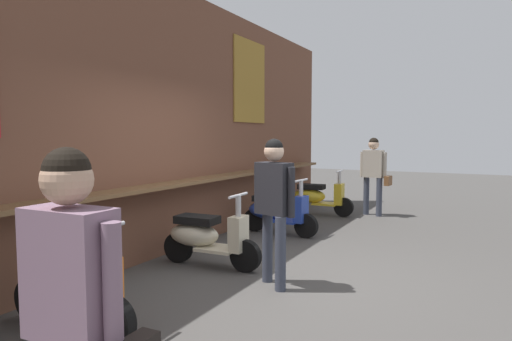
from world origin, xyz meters
name	(u,v)px	position (x,y,z in m)	size (l,w,h in m)	color
ground_plane	(280,280)	(0.00, 0.00, 0.00)	(34.01, 34.01, 0.00)	#474442
market_stall_facade	(144,120)	(0.00, 2.02, 1.89)	(12.15, 0.61, 3.81)	brown
scooter_orange	(64,287)	(-2.09, 1.08, 0.39)	(0.46, 1.40, 0.97)	orange
scooter_cream	(205,236)	(0.06, 1.08, 0.39)	(0.47, 1.40, 0.97)	beige
scooter_blue	(275,211)	(2.19, 1.08, 0.39)	(0.49, 1.40, 0.97)	#233D9E
scooter_yellow	(317,197)	(4.26, 1.08, 0.39)	(0.48, 1.40, 0.97)	gold
shopper_with_handbag	(74,297)	(-3.33, -0.55, 0.99)	(0.27, 0.65, 1.64)	#999EA8
shopper_browsing	(374,169)	(4.75, 0.00, 1.00)	(0.27, 0.66, 1.64)	#383D4C
shopper_passing	(274,196)	(-0.22, -0.03, 1.02)	(0.33, 0.55, 1.65)	#383D4C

